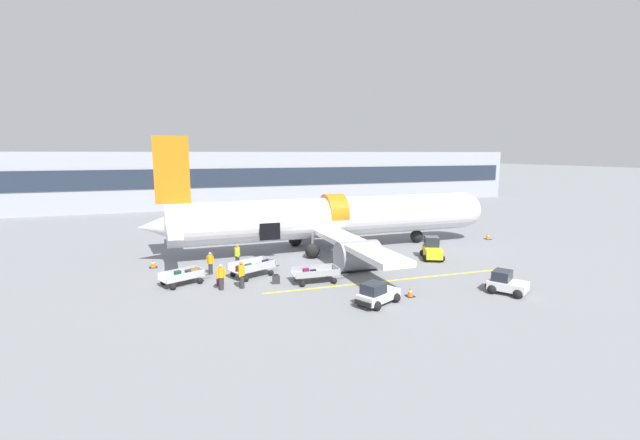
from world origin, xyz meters
name	(u,v)px	position (x,y,z in m)	size (l,w,h in m)	color
ground_plane	(309,257)	(0.00, 0.00, 0.00)	(500.00, 500.00, 0.00)	slate
apron_marking_line	(393,280)	(3.33, -8.29, 0.00)	(18.22, 0.82, 0.01)	yellow
terminal_strip	(233,178)	(0.00, 40.58, 4.41)	(102.96, 12.28, 8.82)	#9EA3AD
airplane	(329,219)	(2.58, 2.06, 2.83)	(32.11, 27.26, 9.97)	silver
baggage_tug_lead	(506,284)	(8.63, -13.02, 0.59)	(2.57, 2.72, 1.38)	white
baggage_tug_mid	(377,295)	(0.06, -12.11, 0.58)	(3.09, 2.42, 1.34)	silver
baggage_tug_rear	(432,250)	(9.40, -3.96, 0.74)	(2.48, 3.12, 1.78)	yellow
baggage_cart_loading	(253,268)	(-5.52, -3.95, 0.58)	(3.97, 2.75, 1.09)	#B7BABF
baggage_cart_queued	(316,274)	(-1.79, -6.74, 0.51)	(4.07, 2.10, 0.97)	#999BA0
baggage_cart_empty	(183,277)	(-10.26, -4.18, 0.47)	(3.61, 2.47, 0.95)	#B7BABF
ground_crew_loader_a	(210,263)	(-8.32, -2.45, 0.86)	(0.54, 0.51, 1.63)	#2D2D33
ground_crew_loader_b	(221,276)	(-8.06, -6.33, 0.89)	(0.59, 0.44, 1.70)	#2D2D33
ground_crew_driver	(237,255)	(-6.16, -1.03, 0.92)	(0.43, 0.61, 1.75)	#2D2D33
ground_crew_supervisor	(242,274)	(-6.76, -6.44, 0.94)	(0.57, 0.57, 1.79)	#2D2D33
suitcase_on_tarmac_upright	(276,280)	(-4.45, -6.29, 0.29)	(0.54, 0.29, 0.68)	#2D2D33
suitcase_on_tarmac_spare	(220,282)	(-8.01, -5.40, 0.27)	(0.48, 0.35, 0.65)	#721951
safety_cone_nose	(488,236)	(19.43, 0.91, 0.30)	(0.61, 0.61, 0.64)	black
safety_cone_engine_left	(410,292)	(2.61, -11.57, 0.28)	(0.50, 0.50, 0.59)	black
safety_cone_wingtip	(368,263)	(3.13, -4.82, 0.36)	(0.62, 0.62, 0.77)	black
safety_cone_tail	(153,263)	(-12.26, 0.94, 0.32)	(0.58, 0.58, 0.69)	black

